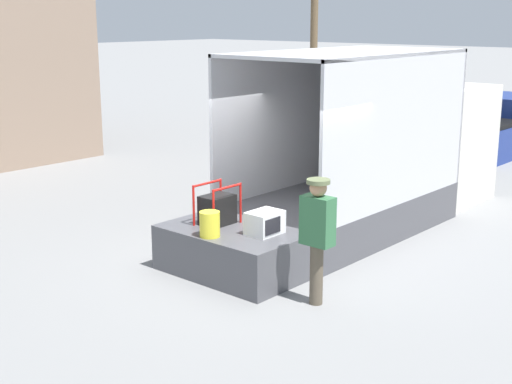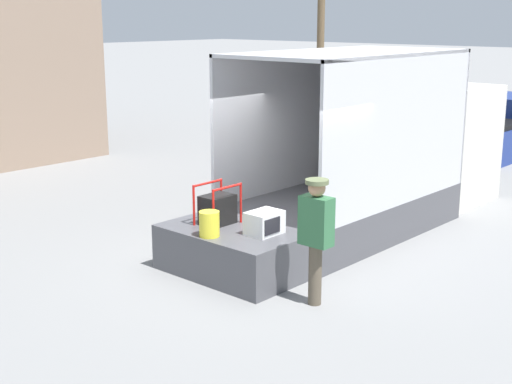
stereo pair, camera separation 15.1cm
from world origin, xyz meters
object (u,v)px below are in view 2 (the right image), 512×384
box_truck (396,162)px  utility_pole (321,11)px  microwave (264,223)px  portable_generator (218,209)px  worker_person (316,229)px  orange_bucket (210,224)px  pickup_truck_blue (504,129)px

box_truck → utility_pole: bearing=43.4°
microwave → portable_generator: portable_generator is taller
box_truck → portable_generator: bearing=175.4°
portable_generator → worker_person: worker_person is taller
portable_generator → worker_person: size_ratio=0.36×
orange_bucket → utility_pole: bearing=32.0°
orange_bucket → worker_person: worker_person is taller
box_truck → pickup_truck_blue: 7.91m
microwave → portable_generator: bearing=94.6°
orange_bucket → pickup_truck_blue: pickup_truck_blue is taller
worker_person → utility_pole: (14.60, 10.98, 2.90)m
worker_person → utility_pole: utility_pole is taller
portable_generator → pickup_truck_blue: (12.37, 0.80, -0.29)m
portable_generator → orange_bucket: portable_generator is taller
orange_bucket → utility_pole: (14.96, 9.33, 3.08)m
box_truck → worker_person: (-4.74, -1.65, 0.04)m
microwave → pickup_truck_blue: bearing=7.8°
microwave → utility_pole: size_ratio=0.07×
box_truck → pickup_truck_blue: box_truck is taller
microwave → pickup_truck_blue: pickup_truck_blue is taller
pickup_truck_blue → orange_bucket: bearing=-174.8°
worker_person → utility_pole: size_ratio=0.23×
box_truck → pickup_truck_blue: bearing=8.5°
microwave → utility_pole: (14.34, 9.84, 3.10)m
portable_generator → pickup_truck_blue: pickup_truck_blue is taller
box_truck → utility_pole: size_ratio=0.85×
microwave → pickup_truck_blue: size_ratio=0.10×
portable_generator → pickup_truck_blue: size_ratio=0.13×
orange_bucket → worker_person: size_ratio=0.21×
pickup_truck_blue → portable_generator: bearing=-176.3°
box_truck → orange_bucket: (-5.10, -0.00, -0.14)m
box_truck → microwave: 4.52m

